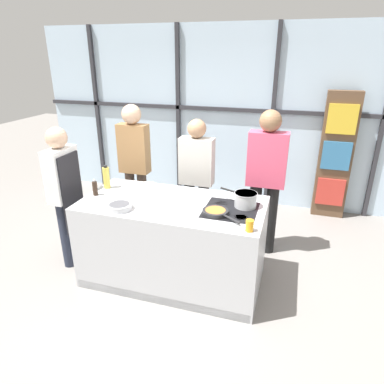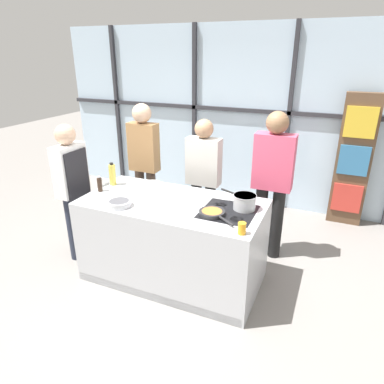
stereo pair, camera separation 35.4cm
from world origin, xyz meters
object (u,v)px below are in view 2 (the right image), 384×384
object	(u,v)px
saucepan	(244,202)
oil_bottle	(112,174)
white_plate	(151,184)
juice_glass_near	(242,228)
spectator_center_left	(203,175)
frying_pan	(212,213)
spectator_far_left	(144,159)
chef	(73,184)
spectator_center_right	(272,178)
mixing_bowl	(119,203)
pepper_grinder	(100,184)

from	to	relation	value
saucepan	oil_bottle	distance (m)	1.60
white_plate	juice_glass_near	world-z (taller)	juice_glass_near
spectator_center_left	saucepan	distance (m)	1.07
saucepan	frying_pan	bearing A→B (deg)	-133.44
spectator_far_left	saucepan	xyz separation A→B (m)	(1.60, -0.76, -0.03)
chef	frying_pan	xyz separation A→B (m)	(1.77, -0.08, 0.01)
spectator_center_right	mixing_bowl	bearing A→B (deg)	42.78
spectator_center_right	juice_glass_near	distance (m)	1.27
frying_pan	mixing_bowl	world-z (taller)	mixing_bowl
spectator_far_left	frying_pan	size ratio (longest dim) A/B	4.44
pepper_grinder	spectator_center_right	bearing A→B (deg)	28.87
oil_bottle	saucepan	bearing A→B (deg)	-1.46
spectator_center_right	saucepan	bearing A→B (deg)	80.96
chef	spectator_center_right	xyz separation A→B (m)	(2.13, 0.94, 0.08)
mixing_bowl	spectator_center_right	bearing A→B (deg)	42.78
mixing_bowl	white_plate	bearing A→B (deg)	90.96
mixing_bowl	oil_bottle	size ratio (longest dim) A/B	0.92
chef	spectator_center_right	world-z (taller)	spectator_center_right
spectator_center_left	chef	bearing A→B (deg)	36.38
saucepan	spectator_far_left	bearing A→B (deg)	154.47
spectator_center_left	juice_glass_near	distance (m)	1.53
spectator_center_left	pepper_grinder	world-z (taller)	spectator_center_left
spectator_center_left	frying_pan	world-z (taller)	spectator_center_left
spectator_center_left	pepper_grinder	xyz separation A→B (m)	(-0.87, -0.95, 0.08)
spectator_far_left	spectator_center_left	bearing A→B (deg)	180.00
chef	pepper_grinder	size ratio (longest dim) A/B	8.91
spectator_center_left	frying_pan	bearing A→B (deg)	116.02
frying_pan	white_plate	xyz separation A→B (m)	(-0.95, 0.48, -0.01)
chef	spectator_center_left	xyz separation A→B (m)	(1.27, 0.94, -0.01)
oil_bottle	pepper_grinder	bearing A→B (deg)	-92.50
spectator_center_left	saucepan	xyz separation A→B (m)	(0.74, -0.76, 0.08)
mixing_bowl	oil_bottle	bearing A→B (deg)	131.12
juice_glass_near	white_plate	bearing A→B (deg)	150.80
spectator_far_left	saucepan	size ratio (longest dim) A/B	4.42
spectator_far_left	spectator_center_right	bearing A→B (deg)	-180.00
white_plate	pepper_grinder	xyz separation A→B (m)	(-0.42, -0.42, 0.08)
oil_bottle	frying_pan	bearing A→B (deg)	-12.32
chef	saucepan	world-z (taller)	chef
spectator_far_left	mixing_bowl	bearing A→B (deg)	109.36
chef	saucepan	size ratio (longest dim) A/B	4.10
frying_pan	saucepan	xyz separation A→B (m)	(0.24, 0.25, 0.06)
spectator_center_left	oil_bottle	distance (m)	1.13
chef	spectator_center_right	size ratio (longest dim) A/B	0.92
saucepan	pepper_grinder	world-z (taller)	pepper_grinder
saucepan	spectator_center_right	bearing A→B (deg)	80.96
oil_bottle	juice_glass_near	xyz separation A→B (m)	(1.71, -0.54, -0.07)
saucepan	juice_glass_near	bearing A→B (deg)	-76.85
mixing_bowl	juice_glass_near	size ratio (longest dim) A/B	2.35
spectator_center_left	saucepan	size ratio (longest dim) A/B	4.08
frying_pan	mixing_bowl	size ratio (longest dim) A/B	1.62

